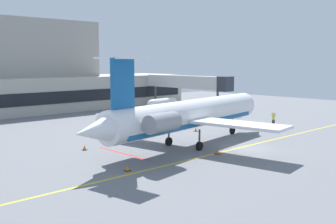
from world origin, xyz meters
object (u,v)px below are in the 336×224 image
regional_jet (188,115)px  baggage_tug (205,113)px  pushback_tractor (163,121)px  fuel_tank (162,103)px  marshaller (273,119)px

regional_jet → baggage_tug: 22.29m
regional_jet → baggage_tug: regional_jet is taller
regional_jet → baggage_tug: size_ratio=7.57×
baggage_tug → pushback_tractor: bearing=-169.0°
fuel_tank → baggage_tug: bearing=-103.3°
pushback_tractor → marshaller: bearing=-37.6°
regional_jet → fuel_tank: bearing=51.7°
baggage_tug → pushback_tractor: size_ratio=1.14×
pushback_tractor → baggage_tug: bearing=11.0°
pushback_tractor → marshaller: size_ratio=1.76×
baggage_tug → fuel_tank: fuel_tank is taller
fuel_tank → marshaller: 25.52m
regional_jet → marshaller: regional_jet is taller
regional_jet → marshaller: size_ratio=15.16×
baggage_tug → marshaller: size_ratio=2.00×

